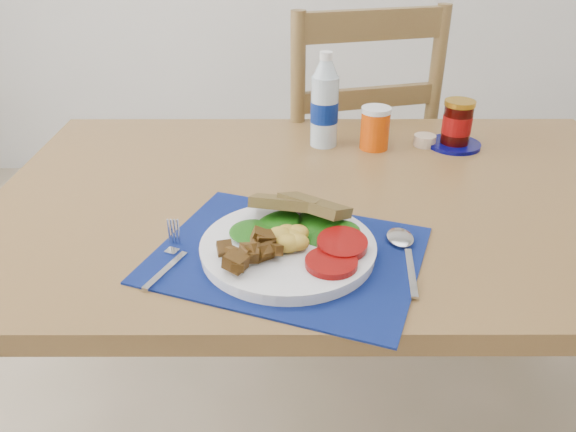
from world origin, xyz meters
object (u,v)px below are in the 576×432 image
object	(u,v)px
breakfast_plate	(285,244)
jam_on_saucer	(457,127)
juice_glass	(375,129)
water_bottle	(325,105)
chair_far	(348,139)

from	to	relation	value
breakfast_plate	jam_on_saucer	world-z (taller)	jam_on_saucer
juice_glass	jam_on_saucer	size ratio (longest dim) A/B	0.75
breakfast_plate	water_bottle	size ratio (longest dim) A/B	1.28
breakfast_plate	juice_glass	xyz separation A→B (m)	(0.22, 0.49, 0.02)
chair_far	jam_on_saucer	size ratio (longest dim) A/B	9.84
chair_far	juice_glass	xyz separation A→B (m)	(0.02, -0.38, 0.17)
juice_glass	water_bottle	bearing A→B (deg)	169.63
breakfast_plate	jam_on_saucer	xyz separation A→B (m)	(0.42, 0.50, 0.03)
juice_glass	breakfast_plate	bearing A→B (deg)	-113.90
water_bottle	jam_on_saucer	xyz separation A→B (m)	(0.32, -0.01, -0.05)
jam_on_saucer	juice_glass	bearing A→B (deg)	-176.97
chair_far	juice_glass	bearing A→B (deg)	77.86
chair_far	water_bottle	distance (m)	0.43
jam_on_saucer	breakfast_plate	bearing A→B (deg)	-129.86
water_bottle	jam_on_saucer	world-z (taller)	water_bottle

